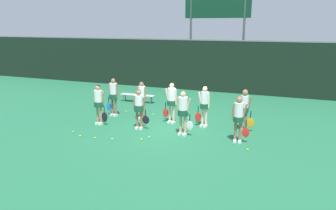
% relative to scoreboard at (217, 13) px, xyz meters
% --- Properties ---
extents(ground_plane, '(140.00, 140.00, 0.00)m').
position_rel_scoreboard_xyz_m(ground_plane, '(0.24, -9.04, -4.86)').
color(ground_plane, '#216642').
extents(fence_windscreen, '(60.00, 0.08, 3.26)m').
position_rel_scoreboard_xyz_m(fence_windscreen, '(0.24, -1.12, -3.21)').
color(fence_windscreen, black).
rests_on(fence_windscreen, ground_plane).
extents(scoreboard, '(4.23, 0.15, 6.14)m').
position_rel_scoreboard_xyz_m(scoreboard, '(0.00, 0.00, 0.00)').
color(scoreboard, '#515156').
rests_on(scoreboard, ground_plane).
extents(bench_courtside, '(1.95, 0.42, 0.42)m').
position_rel_scoreboard_xyz_m(bench_courtside, '(-2.98, -5.50, -4.49)').
color(bench_courtside, '#B2B2B7').
rests_on(bench_courtside, ground_plane).
extents(player_0, '(0.66, 0.39, 1.71)m').
position_rel_scoreboard_xyz_m(player_0, '(-2.63, -9.77, -3.85)').
color(player_0, tan).
rests_on(player_0, ground_plane).
extents(player_1, '(0.66, 0.37, 1.64)m').
position_rel_scoreboard_xyz_m(player_1, '(-0.77, -9.69, -3.89)').
color(player_1, '#8C664C').
rests_on(player_1, ground_plane).
extents(player_2, '(0.67, 0.40, 1.73)m').
position_rel_scoreboard_xyz_m(player_2, '(1.14, -9.76, -3.83)').
color(player_2, tan).
rests_on(player_2, ground_plane).
extents(player_3, '(0.64, 0.37, 1.70)m').
position_rel_scoreboard_xyz_m(player_3, '(3.25, -9.76, -3.86)').
color(player_3, '#8C664C').
rests_on(player_3, ground_plane).
extents(player_4, '(0.67, 0.40, 1.76)m').
position_rel_scoreboard_xyz_m(player_4, '(-2.76, -8.34, -3.82)').
color(player_4, '#8C664C').
rests_on(player_4, ground_plane).
extents(player_5, '(0.62, 0.35, 1.73)m').
position_rel_scoreboard_xyz_m(player_5, '(-1.30, -8.37, -3.85)').
color(player_5, '#8C664C').
rests_on(player_5, ground_plane).
extents(player_6, '(0.66, 0.39, 1.76)m').
position_rel_scoreboard_xyz_m(player_6, '(0.16, -8.45, -3.82)').
color(player_6, beige).
rests_on(player_6, ground_plane).
extents(player_7, '(0.62, 0.35, 1.71)m').
position_rel_scoreboard_xyz_m(player_7, '(1.61, -8.42, -3.86)').
color(player_7, beige).
rests_on(player_7, ground_plane).
extents(player_8, '(0.63, 0.34, 1.69)m').
position_rel_scoreboard_xyz_m(player_8, '(3.24, -8.35, -3.86)').
color(player_8, '#8C664C').
rests_on(player_8, ground_plane).
extents(tennis_ball_0, '(0.07, 0.07, 0.07)m').
position_rel_scoreboard_xyz_m(tennis_ball_0, '(-2.44, -11.41, -4.83)').
color(tennis_ball_0, '#CCE033').
rests_on(tennis_ball_0, ground_plane).
extents(tennis_ball_1, '(0.07, 0.07, 0.07)m').
position_rel_scoreboard_xyz_m(tennis_ball_1, '(-0.08, -10.91, -4.82)').
color(tennis_ball_1, '#CCE033').
rests_on(tennis_ball_1, ground_plane).
extents(tennis_ball_2, '(0.07, 0.07, 0.07)m').
position_rel_scoreboard_xyz_m(tennis_ball_2, '(-1.12, -11.27, -4.82)').
color(tennis_ball_2, '#CCE033').
rests_on(tennis_ball_2, ground_plane).
extents(tennis_ball_3, '(0.06, 0.06, 0.06)m').
position_rel_scoreboard_xyz_m(tennis_ball_3, '(3.71, -10.47, -4.83)').
color(tennis_ball_3, '#CCE033').
rests_on(tennis_ball_3, ground_plane).
extents(tennis_ball_4, '(0.07, 0.07, 0.07)m').
position_rel_scoreboard_xyz_m(tennis_ball_4, '(-3.00, -11.10, -4.83)').
color(tennis_ball_4, '#CCE033').
rests_on(tennis_ball_4, ground_plane).
extents(tennis_ball_5, '(0.07, 0.07, 0.07)m').
position_rel_scoreboard_xyz_m(tennis_ball_5, '(-1.78, -11.40, -4.83)').
color(tennis_ball_5, '#CCE033').
rests_on(tennis_ball_5, ground_plane).
extents(tennis_ball_6, '(0.07, 0.07, 0.07)m').
position_rel_scoreboard_xyz_m(tennis_ball_6, '(0.08, -10.59, -4.82)').
color(tennis_ball_6, '#CCE033').
rests_on(tennis_ball_6, ground_plane).
extents(tennis_ball_7, '(0.07, 0.07, 0.07)m').
position_rel_scoreboard_xyz_m(tennis_ball_7, '(-0.01, -7.13, -4.83)').
color(tennis_ball_7, '#CCE033').
rests_on(tennis_ball_7, ground_plane).
extents(tennis_ball_8, '(0.07, 0.07, 0.07)m').
position_rel_scoreboard_xyz_m(tennis_ball_8, '(0.65, -7.59, -4.83)').
color(tennis_ball_8, '#CCE033').
rests_on(tennis_ball_8, ground_plane).
extents(tennis_ball_9, '(0.07, 0.07, 0.07)m').
position_rel_scoreboard_xyz_m(tennis_ball_9, '(-2.52, -7.62, -4.82)').
color(tennis_ball_9, '#CCE033').
rests_on(tennis_ball_9, ground_plane).
extents(tennis_ball_10, '(0.07, 0.07, 0.07)m').
position_rel_scoreboard_xyz_m(tennis_ball_10, '(-1.11, -7.55, -4.83)').
color(tennis_ball_10, '#CCE033').
rests_on(tennis_ball_10, ground_plane).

